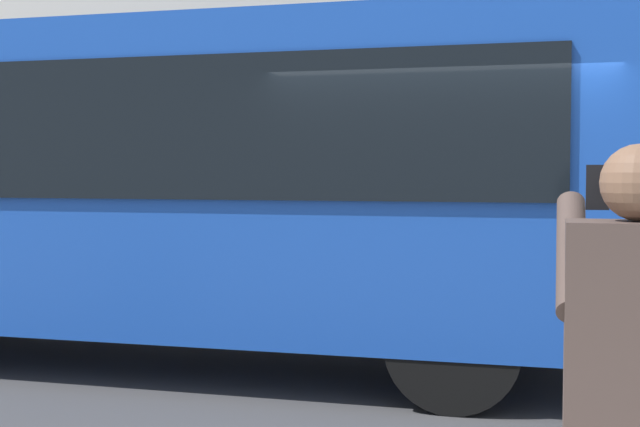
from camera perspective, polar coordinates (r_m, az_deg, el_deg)
name	(u,v)px	position (r m, az deg, el deg)	size (l,w,h in m)	color
ground_plane	(451,385)	(7.39, 8.56, -11.07)	(60.00, 60.00, 0.00)	#38383A
red_bus	(144,180)	(8.32, -11.45, 2.17)	(9.05, 2.54, 3.08)	#1947AD
pedestrian_photographer	(637,392)	(2.70, 20.04, -10.91)	(0.53, 0.52, 1.70)	#1E2347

